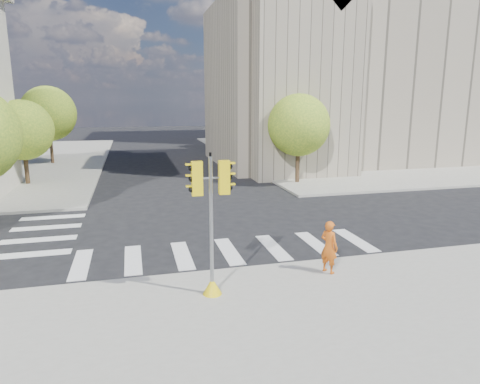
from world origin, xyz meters
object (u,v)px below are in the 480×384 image
object	(u,v)px
traffic_signal	(212,237)
lamp_near	(285,115)
lamp_far	(240,111)
photographer	(329,247)

from	to	relation	value
traffic_signal	lamp_near	bearing A→B (deg)	64.87
lamp_far	photographer	size ratio (longest dim) A/B	4.61
lamp_far	traffic_signal	distance (m)	35.20
photographer	lamp_near	bearing A→B (deg)	-43.41
traffic_signal	photographer	world-z (taller)	traffic_signal
lamp_near	lamp_far	size ratio (longest dim) A/B	1.00
lamp_far	traffic_signal	world-z (taller)	lamp_far
lamp_near	photographer	world-z (taller)	lamp_near
lamp_far	traffic_signal	bearing A→B (deg)	-105.64
photographer	traffic_signal	bearing A→B (deg)	71.72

